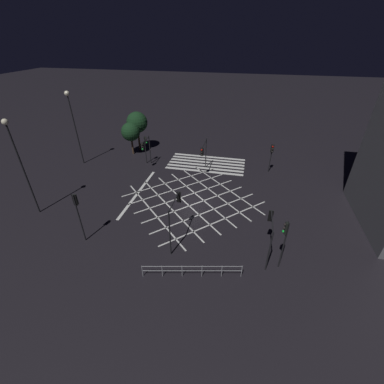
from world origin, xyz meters
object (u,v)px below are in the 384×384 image
Objects in this scene: traffic_light_ne_cross at (77,208)px; street_lamp_west at (71,111)px; traffic_light_nw_cross at (270,228)px; traffic_light_nw_main at (285,236)px; traffic_light_se_cross at (146,147)px; street_lamp_east at (16,151)px; street_tree_far at (137,122)px; traffic_light_se_main at (146,144)px; traffic_light_sw_cross at (272,153)px; street_tree_near at (131,132)px; traffic_light_median_south at (204,151)px; traffic_light_median_north at (175,211)px.

street_lamp_west reaches higher than traffic_light_ne_cross.
traffic_light_nw_main reaches higher than traffic_light_nw_cross.
street_lamp_east is at bearing -30.31° from traffic_light_se_cross.
traffic_light_se_main is at bearing 123.53° from street_tree_far.
traffic_light_sw_cross is at bearing -148.40° from street_lamp_east.
street_tree_near is at bearing -135.56° from traffic_light_se_cross.
traffic_light_sw_cross is at bearing -89.23° from traffic_light_nw_main.
street_lamp_west is 8.68m from street_tree_far.
traffic_light_sw_cross is 0.65× the size of street_tree_far.
traffic_light_median_south is at bearing 30.13° from traffic_light_nw_cross.
traffic_light_ne_cross is at bearing 101.29° from traffic_light_median_north.
traffic_light_nw_main is at bearing -97.34° from traffic_light_median_north.
traffic_light_median_south is at bearing -75.57° from traffic_light_sw_cross.
traffic_light_se_main is at bearing -157.08° from traffic_light_se_cross.
street_tree_far is at bearing 9.20° from traffic_light_ne_cross.
traffic_light_nw_cross is at bearing 30.13° from traffic_light_median_south.
traffic_light_nw_main is 0.93× the size of traffic_light_ne_cross.
traffic_light_nw_main is 21.82m from traffic_light_se_main.
traffic_light_nw_cross is 1.00× the size of traffic_light_sw_cross.
traffic_light_nw_cross is at bearing 49.28° from traffic_light_se_cross.
traffic_light_se_cross is at bearing 121.41° from street_tree_far.
traffic_light_se_cross is at bearing 134.44° from street_tree_near.
traffic_light_se_cross is 1.03× the size of traffic_light_se_main.
traffic_light_sw_cross is at bearing 3.02° from traffic_light_se_main.
traffic_light_se_cross is 6.41m from street_tree_far.
traffic_light_median_north reaches higher than traffic_light_nw_main.
traffic_light_median_north is 7.64m from traffic_light_ne_cross.
street_lamp_west is (8.72, -13.41, 3.64)m from traffic_light_ne_cross.
street_lamp_west reaches higher than street_lamp_east.
traffic_light_se_cross is 5.17m from street_tree_near.
traffic_light_nw_cross is at bearing -84.19° from traffic_light_ne_cross.
traffic_light_se_main is 4.05m from street_tree_near.
traffic_light_nw_main is at bearing 151.97° from street_lamp_west.
street_tree_near is at bearing 33.98° from traffic_light_median_north.
traffic_light_median_north is 1.15× the size of traffic_light_se_main.
street_tree_far is (3.15, -19.47, 0.87)m from traffic_light_ne_cross.
traffic_light_median_north reaches higher than traffic_light_nw_cross.
traffic_light_ne_cross reaches higher than traffic_light_nw_cross.
traffic_light_ne_cross reaches higher than traffic_light_median_north.
traffic_light_ne_cross is at bearing -0.49° from traffic_light_se_cross.
traffic_light_median_south is 1.06× the size of traffic_light_se_main.
street_lamp_east is (6.77, 11.58, 3.55)m from traffic_light_se_cross.
traffic_light_nw_main is at bearing 0.77° from traffic_light_sw_cross.
traffic_light_se_cross is 9.75m from street_lamp_west.
traffic_light_se_main is at bearing -86.98° from traffic_light_sw_cross.
street_tree_near is (19.12, -17.34, 0.25)m from traffic_light_nw_main.
traffic_light_median_north is at bearing 0.09° from traffic_light_median_south.
traffic_light_median_north is 0.46× the size of street_lamp_west.
traffic_light_ne_cross is (14.77, 1.50, 0.52)m from traffic_light_nw_cross.
street_lamp_west is (2.07, -10.88, 0.49)m from street_lamp_east.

